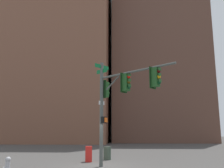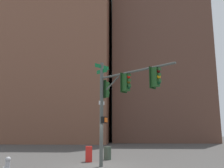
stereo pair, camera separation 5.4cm
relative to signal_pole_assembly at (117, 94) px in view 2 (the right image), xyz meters
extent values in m
plane|color=#423F3D|center=(1.14, -1.21, -4.26)|extent=(200.00, 200.00, 0.00)
cylinder|color=#4C514C|center=(1.02, -0.80, -1.06)|extent=(0.22, 0.22, 6.40)
cylinder|color=#4C514C|center=(-0.97, 0.91, 1.14)|extent=(4.07, 3.51, 0.12)
cylinder|color=#4C514C|center=(0.30, -0.19, 0.69)|extent=(0.84, 0.74, 0.75)
cube|color=#0F6B33|center=(1.02, -0.80, 1.89)|extent=(0.80, 0.93, 0.24)
cube|color=#0F6B33|center=(1.02, -0.80, 1.59)|extent=(0.72, 0.62, 0.24)
cube|color=white|center=(1.02, -0.80, -0.45)|extent=(0.32, 0.36, 0.24)
cube|color=#1E4C1E|center=(-0.51, 0.51, 0.58)|extent=(0.48, 0.48, 1.00)
cube|color=black|center=(-0.37, 0.39, 0.58)|extent=(0.38, 0.44, 1.16)
sphere|color=red|center=(-0.67, 0.65, 0.88)|extent=(0.20, 0.20, 0.20)
cylinder|color=#1E4C1E|center=(-0.72, 0.69, 0.97)|extent=(0.18, 0.20, 0.23)
sphere|color=#4C330A|center=(-0.67, 0.65, 0.58)|extent=(0.20, 0.20, 0.20)
cylinder|color=#1E4C1E|center=(-0.72, 0.69, 0.67)|extent=(0.18, 0.20, 0.23)
sphere|color=#0A3819|center=(-0.67, 0.65, 0.28)|extent=(0.20, 0.20, 0.20)
cylinder|color=#1E4C1E|center=(-0.72, 0.69, 0.37)|extent=(0.18, 0.20, 0.23)
cube|color=#1E4C1E|center=(-2.05, 1.83, 0.58)|extent=(0.48, 0.48, 1.00)
cube|color=black|center=(-1.90, 1.70, 0.58)|extent=(0.38, 0.44, 1.16)
sphere|color=#470A07|center=(-2.20, 1.96, 0.88)|extent=(0.20, 0.20, 0.20)
cylinder|color=#1E4C1E|center=(-2.25, 2.00, 0.97)|extent=(0.18, 0.20, 0.23)
sphere|color=#F29E0C|center=(-2.20, 1.96, 0.58)|extent=(0.20, 0.20, 0.20)
cylinder|color=#1E4C1E|center=(-2.25, 2.00, 0.67)|extent=(0.18, 0.20, 0.23)
sphere|color=#0A3819|center=(-2.20, 1.96, 0.28)|extent=(0.20, 0.20, 0.20)
cylinder|color=#1E4C1E|center=(-2.25, 2.00, 0.37)|extent=(0.18, 0.20, 0.23)
cube|color=#1E4C1E|center=(0.82, -1.04, 0.44)|extent=(0.48, 0.48, 1.00)
cube|color=black|center=(0.94, -0.89, 0.44)|extent=(0.44, 0.38, 1.16)
sphere|color=#470A07|center=(0.69, -1.19, 0.74)|extent=(0.20, 0.20, 0.20)
cylinder|color=#1E4C1E|center=(0.64, -1.24, 0.83)|extent=(0.20, 0.18, 0.23)
sphere|color=#F29E0C|center=(0.69, -1.19, 0.44)|extent=(0.20, 0.20, 0.20)
cylinder|color=#1E4C1E|center=(0.64, -1.24, 0.53)|extent=(0.20, 0.18, 0.23)
sphere|color=#0A3819|center=(0.69, -1.19, 0.14)|extent=(0.20, 0.20, 0.20)
cylinder|color=#1E4C1E|center=(0.64, -1.24, 0.23)|extent=(0.20, 0.18, 0.23)
cube|color=black|center=(0.82, -0.63, -1.51)|extent=(0.43, 0.44, 0.40)
cube|color=#EA5914|center=(0.72, -0.54, -1.51)|extent=(0.18, 0.20, 0.28)
sphere|color=#B2B2B7|center=(5.17, 2.58, -3.52)|extent=(0.26, 0.26, 0.26)
cylinder|color=#B2B2B7|center=(5.33, 2.58, -3.90)|extent=(0.10, 0.09, 0.09)
cylinder|color=#384738|center=(0.91, -4.51, -3.79)|extent=(0.56, 0.56, 0.95)
cube|color=red|center=(2.11, -3.14, -3.74)|extent=(0.54, 0.63, 1.05)
cube|color=brown|center=(13.72, -35.13, 13.68)|extent=(22.11, 17.22, 35.88)
cube|color=brown|center=(-7.74, -39.13, 12.72)|extent=(19.46, 15.26, 33.95)
cube|color=#9EC6C1|center=(4.44, -53.48, 30.93)|extent=(29.83, 24.01, 70.38)
cube|color=brown|center=(13.33, -64.76, 13.23)|extent=(17.75, 15.72, 34.98)
camera|label=1|loc=(-0.41, 14.74, -2.22)|focal=40.23mm
camera|label=2|loc=(-0.46, 14.74, -2.22)|focal=40.23mm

